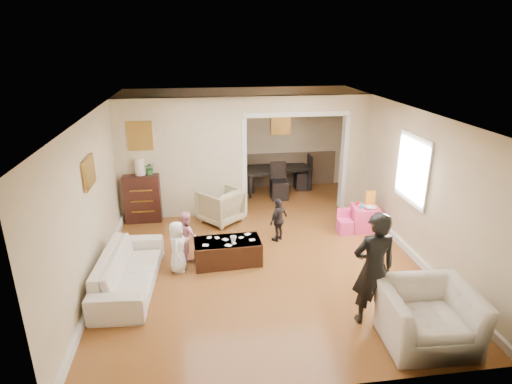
{
  "coord_description": "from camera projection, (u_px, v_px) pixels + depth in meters",
  "views": [
    {
      "loc": [
        -1.03,
        -7.13,
        3.75
      ],
      "look_at": [
        0.0,
        0.2,
        1.05
      ],
      "focal_mm": 29.77,
      "sensor_mm": 36.0,
      "label": 1
    }
  ],
  "objects": [
    {
      "name": "partition_header",
      "position": [
        297.0,
        104.0,
        9.04
      ],
      "size": [
        2.22,
        0.18,
        0.35
      ],
      "primitive_type": "cube",
      "color": "beige",
      "rests_on": "partition_right"
    },
    {
      "name": "window_pane",
      "position": [
        413.0,
        170.0,
        7.5
      ],
      "size": [
        0.03,
        0.95,
        1.1
      ],
      "primitive_type": "cube",
      "color": "white",
      "rests_on": "ground"
    },
    {
      "name": "framed_art_sofa_wall",
      "position": [
        89.0,
        172.0,
        6.52
      ],
      "size": [
        0.03,
        0.55,
        0.4
      ],
      "primitive_type": "cube",
      "color": "brown"
    },
    {
      "name": "partition_left",
      "position": [
        182.0,
        159.0,
        9.1
      ],
      "size": [
        2.75,
        0.18,
        2.6
      ],
      "primitive_type": "cube",
      "color": "beige",
      "rests_on": "ground"
    },
    {
      "name": "armchair_front",
      "position": [
        427.0,
        316.0,
        5.46
      ],
      "size": [
        1.23,
        1.09,
        0.76
      ],
      "primitive_type": "imported",
      "rotation": [
        0.0,
        0.0,
        -0.06
      ],
      "color": "white",
      "rests_on": "ground"
    },
    {
      "name": "coffee_cup",
      "position": [
        233.0,
        239.0,
        7.31
      ],
      "size": [
        0.12,
        0.12,
        0.1
      ],
      "primitive_type": "imported",
      "rotation": [
        0.0,
        0.0,
        0.06
      ],
      "color": "silver",
      "rests_on": "coffee_table"
    },
    {
      "name": "cyan_cup",
      "position": [
        362.0,
        206.0,
        8.56
      ],
      "size": [
        0.08,
        0.08,
        0.08
      ],
      "primitive_type": "cylinder",
      "color": "#25AABB",
      "rests_on": "play_table"
    },
    {
      "name": "cereal_box",
      "position": [
        370.0,
        198.0,
        8.69
      ],
      "size": [
        0.21,
        0.09,
        0.3
      ],
      "primitive_type": "cube",
      "rotation": [
        0.0,
        0.0,
        -0.11
      ],
      "color": "yellow",
      "rests_on": "play_table"
    },
    {
      "name": "play_table",
      "position": [
        365.0,
        218.0,
        8.72
      ],
      "size": [
        0.58,
        0.58,
        0.5
      ],
      "primitive_type": "cube",
      "rotation": [
        0.0,
        0.0,
        -0.11
      ],
      "color": "#FF4382",
      "rests_on": "ground"
    },
    {
      "name": "partition_right",
      "position": [
        354.0,
        152.0,
        9.6
      ],
      "size": [
        0.55,
        0.18,
        2.6
      ],
      "primitive_type": "cube",
      "color": "beige",
      "rests_on": "ground"
    },
    {
      "name": "framed_art_alcove",
      "position": [
        281.0,
        123.0,
        10.81
      ],
      "size": [
        0.45,
        0.03,
        0.55
      ],
      "primitive_type": "cube",
      "color": "brown"
    },
    {
      "name": "toy_block",
      "position": [
        358.0,
        204.0,
        8.72
      ],
      "size": [
        0.09,
        0.08,
        0.05
      ],
      "primitive_type": "cube",
      "rotation": [
        0.0,
        0.0,
        0.24
      ],
      "color": "red",
      "rests_on": "play_table"
    },
    {
      "name": "potted_plant",
      "position": [
        150.0,
        168.0,
        8.9
      ],
      "size": [
        0.25,
        0.21,
        0.27
      ],
      "primitive_type": "imported",
      "color": "#336E31",
      "rests_on": "dresser"
    },
    {
      "name": "dining_table",
      "position": [
        274.0,
        178.0,
        11.0
      ],
      "size": [
        1.94,
        1.34,
        0.62
      ],
      "primitive_type": "imported",
      "rotation": [
        0.0,
        0.0,
        0.21
      ],
      "color": "black",
      "rests_on": "ground"
    },
    {
      "name": "armchair_back",
      "position": [
        221.0,
        206.0,
        9.07
      ],
      "size": [
        1.12,
        1.12,
        0.73
      ],
      "primitive_type": "imported",
      "rotation": [
        0.0,
        0.0,
        3.85
      ],
      "color": "tan",
      "rests_on": "ground"
    },
    {
      "name": "adult_person",
      "position": [
        373.0,
        269.0,
        5.7
      ],
      "size": [
        0.61,
        0.42,
        1.65
      ],
      "primitive_type": "imported",
      "rotation": [
        0.0,
        0.0,
        3.18
      ],
      "color": "black",
      "rests_on": "ground"
    },
    {
      "name": "table_lamp",
      "position": [
        140.0,
        166.0,
        8.86
      ],
      "size": [
        0.22,
        0.22,
        0.36
      ],
      "primitive_type": "cylinder",
      "color": "beige",
      "rests_on": "dresser"
    },
    {
      "name": "coffee_table",
      "position": [
        228.0,
        252.0,
        7.44
      ],
      "size": [
        1.18,
        0.64,
        0.43
      ],
      "primitive_type": "cube",
      "rotation": [
        0.0,
        0.0,
        0.06
      ],
      "color": "#371A11",
      "rests_on": "ground"
    },
    {
      "name": "child_kneel_b",
      "position": [
        187.0,
        235.0,
        7.55
      ],
      "size": [
        0.48,
        0.53,
        0.88
      ],
      "primitive_type": "imported",
      "rotation": [
        0.0,
        0.0,
        1.98
      ],
      "color": "pink",
      "rests_on": "ground"
    },
    {
      "name": "dresser",
      "position": [
        143.0,
        198.0,
        9.1
      ],
      "size": [
        0.75,
        0.42,
        1.03
      ],
      "primitive_type": "cube",
      "color": "black",
      "rests_on": "ground"
    },
    {
      "name": "play_bowl",
      "position": [
        371.0,
        208.0,
        8.52
      ],
      "size": [
        0.24,
        0.24,
        0.05
      ],
      "primitive_type": "imported",
      "rotation": [
        0.0,
        0.0,
        -0.11
      ],
      "color": "white",
      "rests_on": "play_table"
    },
    {
      "name": "floor",
      "position": [
        257.0,
        247.0,
        8.05
      ],
      "size": [
        7.0,
        7.0,
        0.0
      ],
      "primitive_type": "plane",
      "color": "#A05B29",
      "rests_on": "ground"
    },
    {
      "name": "framed_art_partition",
      "position": [
        140.0,
        136.0,
        8.71
      ],
      "size": [
        0.45,
        0.03,
        0.55
      ],
      "primitive_type": "cube",
      "color": "brown",
      "rests_on": "partition_left"
    },
    {
      "name": "sofa",
      "position": [
        129.0,
        270.0,
        6.68
      ],
      "size": [
        0.94,
        2.11,
        0.6
      ],
      "primitive_type": "imported",
      "rotation": [
        0.0,
        0.0,
        1.5
      ],
      "color": "white",
      "rests_on": "ground"
    },
    {
      "name": "child_kneel_a",
      "position": [
        177.0,
        247.0,
        7.11
      ],
      "size": [
        0.33,
        0.47,
        0.9
      ],
      "primitive_type": "imported",
      "rotation": [
        0.0,
        0.0,
        1.46
      ],
      "color": "white",
      "rests_on": "ground"
    },
    {
      "name": "craft_papers",
      "position": [
        229.0,
        240.0,
        7.38
      ],
      "size": [
        0.92,
        0.51,
        0.0
      ],
      "color": "white",
      "rests_on": "coffee_table"
    },
    {
      "name": "child_toddler",
      "position": [
        279.0,
        220.0,
        8.2
      ],
      "size": [
        0.52,
        0.5,
        0.87
      ],
      "primitive_type": "imported",
      "rotation": [
        0.0,
        0.0,
        -2.38
      ],
      "color": "black",
      "rests_on": "ground"
    }
  ]
}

